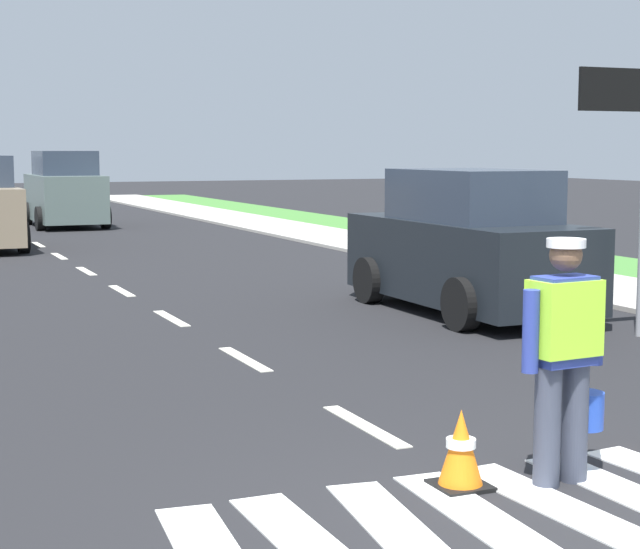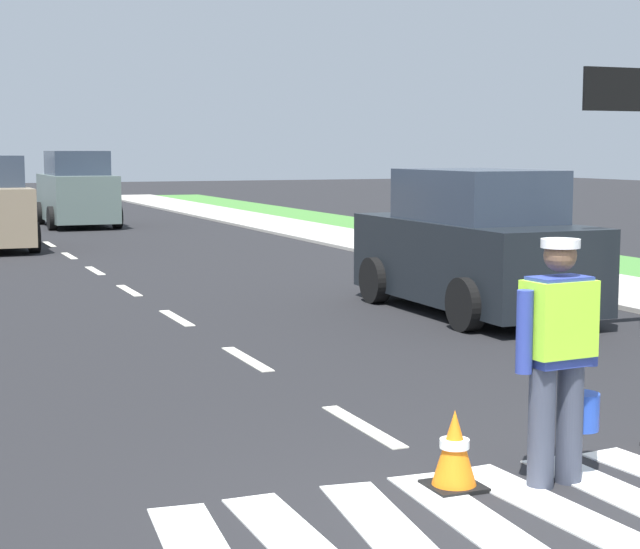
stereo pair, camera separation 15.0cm
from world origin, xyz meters
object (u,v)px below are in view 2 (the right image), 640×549
object	(u,v)px
car_parked_curbside	(473,247)
car_outgoing_far	(77,191)
traffic_cone_far	(454,450)
road_worker	(560,349)
lane_direction_sign	(635,137)

from	to	relation	value
car_parked_curbside	car_outgoing_far	size ratio (longest dim) A/B	1.05
traffic_cone_far	road_worker	bearing A→B (deg)	-14.03
traffic_cone_far	car_outgoing_far	distance (m)	25.47
lane_direction_sign	car_parked_curbside	world-z (taller)	lane_direction_sign
road_worker	car_parked_curbside	size ratio (longest dim) A/B	0.39
road_worker	lane_direction_sign	xyz separation A→B (m)	(4.04, 4.32, 1.48)
road_worker	traffic_cone_far	bearing A→B (deg)	165.97
road_worker	car_outgoing_far	size ratio (longest dim) A/B	0.41
car_outgoing_far	traffic_cone_far	bearing A→B (deg)	-93.88
lane_direction_sign	car_outgoing_far	xyz separation A→B (m)	(-3.01, 21.26, -1.37)
road_worker	lane_direction_sign	size ratio (longest dim) A/B	0.52
traffic_cone_far	car_outgoing_far	xyz separation A→B (m)	(1.72, 25.40, 0.77)
road_worker	car_outgoing_far	world-z (taller)	car_outgoing_far
traffic_cone_far	lane_direction_sign	bearing A→B (deg)	41.20
road_worker	car_parked_curbside	world-z (taller)	car_parked_curbside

